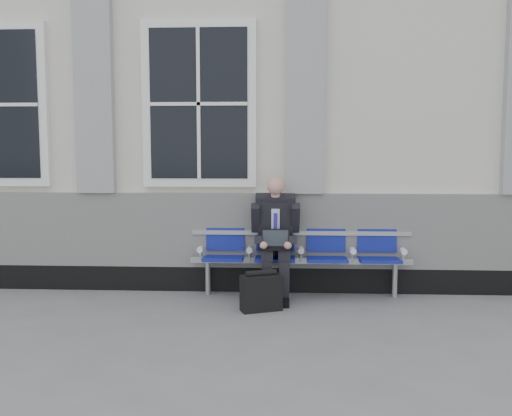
{
  "coord_description": "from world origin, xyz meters",
  "views": [
    {
      "loc": [
        1.38,
        -5.31,
        1.73
      ],
      "look_at": [
        1.05,
        0.9,
        1.08
      ],
      "focal_mm": 40.0,
      "sensor_mm": 36.0,
      "label": 1
    }
  ],
  "objects": [
    {
      "name": "ground",
      "position": [
        0.0,
        0.0,
        0.0
      ],
      "size": [
        70.0,
        70.0,
        0.0
      ],
      "primitive_type": "plane",
      "color": "slate",
      "rests_on": "ground"
    },
    {
      "name": "station_building",
      "position": [
        -0.02,
        3.47,
        2.22
      ],
      "size": [
        14.4,
        4.4,
        4.49
      ],
      "color": "beige",
      "rests_on": "ground"
    },
    {
      "name": "bench",
      "position": [
        1.56,
        1.32,
        0.55
      ],
      "size": [
        2.6,
        0.47,
        0.91
      ],
      "color": "#9EA0A3",
      "rests_on": "ground"
    },
    {
      "name": "businessman",
      "position": [
        1.26,
        1.19,
        0.76
      ],
      "size": [
        0.56,
        0.76,
        1.41
      ],
      "color": "black",
      "rests_on": "ground"
    },
    {
      "name": "briefcase",
      "position": [
        1.12,
        0.64,
        0.2
      ],
      "size": [
        0.47,
        0.33,
        0.44
      ],
      "color": "black",
      "rests_on": "ground"
    }
  ]
}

